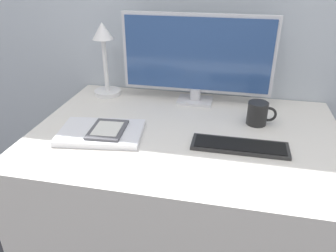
% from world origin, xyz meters
% --- Properties ---
extents(desk, '(1.13, 0.78, 0.72)m').
position_xyz_m(desk, '(0.00, 0.16, 0.36)').
color(desk, silver).
rests_on(desk, ground_plane).
extents(monitor, '(0.64, 0.11, 0.38)m').
position_xyz_m(monitor, '(-0.01, 0.44, 0.92)').
color(monitor, silver).
rests_on(monitor, desk).
extents(keyboard, '(0.32, 0.10, 0.01)m').
position_xyz_m(keyboard, '(0.20, 0.07, 0.73)').
color(keyboard, '#282828').
rests_on(keyboard, desk).
extents(laptop, '(0.32, 0.24, 0.02)m').
position_xyz_m(laptop, '(-0.29, 0.06, 0.73)').
color(laptop, silver).
rests_on(laptop, desk).
extents(ereader, '(0.13, 0.16, 0.01)m').
position_xyz_m(ereader, '(-0.27, 0.06, 0.75)').
color(ereader, '#4C4C51').
rests_on(ereader, laptop).
extents(desk_lamp, '(0.12, 0.12, 0.33)m').
position_xyz_m(desk_lamp, '(-0.42, 0.44, 0.91)').
color(desk_lamp, white).
rests_on(desk_lamp, desk).
extents(coffee_mug, '(0.11, 0.08, 0.09)m').
position_xyz_m(coffee_mug, '(0.26, 0.27, 0.76)').
color(coffee_mug, black).
rests_on(coffee_mug, desk).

